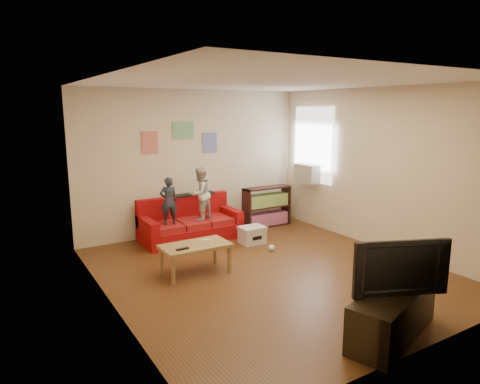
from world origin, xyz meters
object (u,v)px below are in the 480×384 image
television (396,265)px  child_a (169,201)px  tv_stand (393,314)px  file_box (252,235)px  child_b (200,194)px  bookshelf (267,209)px  sofa (189,225)px  coffee_table (195,249)px

television → child_a: bearing=123.8°
tv_stand → television: size_ratio=1.33×
child_a → file_box: (1.28, -0.66, -0.63)m
child_b → bookshelf: bearing=161.1°
sofa → television: television is taller
bookshelf → tv_stand: (-1.35, -4.22, -0.11)m
bookshelf → file_box: bookshelf is taller
coffee_table → tv_stand: (0.99, -2.65, -0.12)m
child_b → coffee_table: 1.70m
tv_stand → television: bearing=-18.3°
file_box → tv_stand: size_ratio=0.33×
file_box → television: 3.50m
television → bookshelf: bearing=94.9°
sofa → bookshelf: (1.70, -0.01, 0.10)m
file_box → television: (-0.48, -3.41, 0.63)m
child_b → coffee_table: child_b is taller
child_a → child_b: (0.60, 0.00, 0.06)m
coffee_table → tv_stand: 2.83m
child_a → file_box: size_ratio=1.88×
child_b → bookshelf: 1.64m
file_box → tv_stand: (-0.48, -3.41, 0.10)m
tv_stand → file_box: bearing=63.8°
file_box → television: size_ratio=0.44×
child_a → tv_stand: 4.19m
coffee_table → bookshelf: 2.82m
coffee_table → tv_stand: size_ratio=0.73×
television → tv_stand: bearing=-157.4°
child_b → coffee_table: bearing=36.8°
bookshelf → tv_stand: 4.44m
coffee_table → television: television is taller
bookshelf → tv_stand: size_ratio=0.75×
child_a → tv_stand: size_ratio=0.62×
child_b → file_box: size_ratio=2.17×
child_a → child_b: size_ratio=0.87×
bookshelf → television: 4.46m
sofa → file_box: size_ratio=4.06×
sofa → tv_stand: (0.36, -4.24, -0.01)m
coffee_table → television: size_ratio=0.97×
sofa → bookshelf: bookshelf is taller
tv_stand → television: 0.54m
child_b → sofa: bearing=-71.8°
sofa → child_a: bearing=-160.4°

